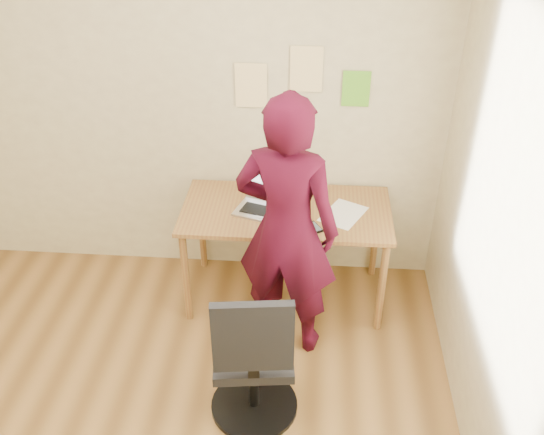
# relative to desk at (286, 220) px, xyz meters

# --- Properties ---
(room) EXTENTS (3.58, 3.58, 2.78)m
(room) POSITION_rel_desk_xyz_m (-0.69, -1.38, 0.70)
(room) COLOR brown
(room) RESTS_ON ground
(desk) EXTENTS (1.40, 0.70, 0.74)m
(desk) POSITION_rel_desk_xyz_m (0.00, 0.00, 0.00)
(desk) COLOR olive
(desk) RESTS_ON ground
(laptop) EXTENTS (0.42, 0.39, 0.25)m
(laptop) POSITION_rel_desk_xyz_m (-0.14, 0.00, 0.14)
(laptop) COLOR #AEAEB5
(laptop) RESTS_ON desk
(paper_sheet) EXTENTS (0.35, 0.39, 0.00)m
(paper_sheet) POSITION_rel_desk_xyz_m (0.38, -0.03, 0.09)
(paper_sheet) COLOR white
(paper_sheet) RESTS_ON desk
(phone) EXTENTS (0.12, 0.14, 0.01)m
(phone) POSITION_rel_desk_xyz_m (0.19, -0.21, 0.09)
(phone) COLOR black
(phone) RESTS_ON desk
(wall_note_left) EXTENTS (0.21, 0.00, 0.30)m
(wall_note_left) POSITION_rel_desk_xyz_m (-0.26, 0.36, 0.81)
(wall_note_left) COLOR #FFDF98
(wall_note_left) RESTS_ON room
(wall_note_mid) EXTENTS (0.21, 0.00, 0.30)m
(wall_note_mid) POSITION_rel_desk_xyz_m (0.10, 0.36, 0.93)
(wall_note_mid) COLOR #FFDF98
(wall_note_mid) RESTS_ON room
(wall_note_right) EXTENTS (0.18, 0.00, 0.24)m
(wall_note_right) POSITION_rel_desk_xyz_m (0.42, 0.36, 0.81)
(wall_note_right) COLOR #64BE2A
(wall_note_right) RESTS_ON room
(office_chair) EXTENTS (0.51, 0.51, 0.98)m
(office_chair) POSITION_rel_desk_xyz_m (-0.11, -1.10, -0.23)
(office_chair) COLOR black
(office_chair) RESTS_ON ground
(person) EXTENTS (0.71, 0.55, 1.75)m
(person) POSITION_rel_desk_xyz_m (0.03, -0.44, 0.22)
(person) COLOR #3C081A
(person) RESTS_ON ground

